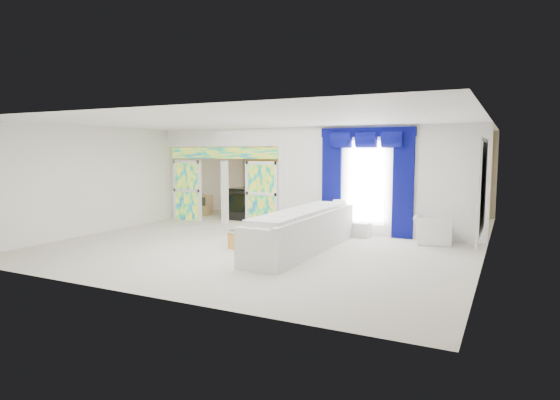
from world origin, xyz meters
The scene contains 22 objects.
floor centered at (0.00, 0.00, 0.00)m, with size 12.00×12.00×0.00m, color #B7AF9E.
dividing_wall centered at (2.15, 1.00, 1.50)m, with size 5.70×0.18×3.00m, color white.
dividing_header centered at (-2.85, 1.00, 2.73)m, with size 4.30×0.18×0.55m, color white.
stained_panel_left centered at (-4.28, 1.00, 1.00)m, with size 0.95×0.04×2.00m, color #994C3F.
stained_panel_right centered at (-1.42, 1.00, 1.00)m, with size 0.95×0.04×2.00m, color #994C3F.
stained_transom centered at (-2.85, 1.00, 2.25)m, with size 4.00×0.05×0.35m, color #994C3F.
window_pane centered at (1.90, 0.90, 1.45)m, with size 1.00×0.02×2.30m, color white.
blue_drape_left centered at (0.90, 0.87, 1.40)m, with size 0.55×0.10×2.80m, color #04084B.
blue_drape_right centered at (2.90, 0.87, 1.40)m, with size 0.55×0.10×2.80m, color #04084B.
blue_pelmet centered at (1.90, 0.87, 2.82)m, with size 2.60×0.12×0.25m, color #04084B.
wall_mirror centered at (4.94, -1.00, 1.55)m, with size 0.04×2.70×1.90m, color white.
gold_curtains centered at (0.00, 5.90, 1.50)m, with size 9.70×0.12×2.90m, color gold.
white_sofa centered at (1.16, -1.73, 0.42)m, with size 0.95×4.41×0.84m, color silver.
coffee_table centered at (-0.19, -1.43, 0.21)m, with size 0.62×1.85×0.41m, color #C5893D.
console_table centered at (1.52, 0.63, 0.19)m, with size 1.16×0.37×0.39m, color white.
table_lamp centered at (1.22, 0.63, 0.68)m, with size 0.36×0.36×0.58m, color silver.
armchair centered at (3.73, 0.60, 0.35)m, with size 1.06×0.93×0.69m, color silver.
grand_piano centered at (-2.80, 3.35, 0.50)m, with size 1.50×1.96×0.99m, color black.
piano_bench centered at (-2.80, 1.75, 0.14)m, with size 0.85×0.33×0.28m, color black.
tv_console centered at (-4.55, 2.32, 0.36)m, with size 0.50×0.45×0.73m, color #A87854.
chandelier centered at (-2.30, 3.40, 2.65)m, with size 0.60×0.60×0.60m, color gold.
decanters centered at (-0.22, -1.73, 0.51)m, with size 0.17×0.69×0.24m.
Camera 1 is at (5.46, -11.58, 2.33)m, focal length 30.02 mm.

